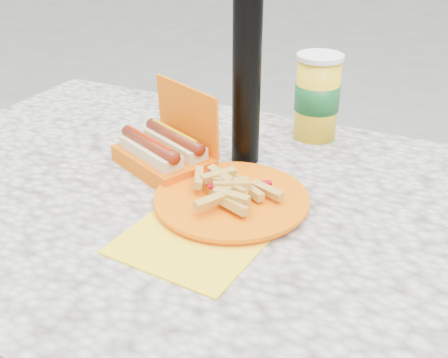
% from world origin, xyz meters
% --- Properties ---
extents(picnic_table, '(1.20, 0.80, 0.75)m').
position_xyz_m(picnic_table, '(0.00, 0.00, 0.64)').
color(picnic_table, beige).
rests_on(picnic_table, ground).
extents(hotdog_box, '(0.21, 0.18, 0.14)m').
position_xyz_m(hotdog_box, '(-0.12, 0.07, 0.78)').
color(hotdog_box, '#E96000').
rests_on(hotdog_box, picnic_table).
extents(fries_plate, '(0.25, 0.34, 0.05)m').
position_xyz_m(fries_plate, '(0.05, -0.01, 0.76)').
color(fries_plate, yellow).
rests_on(fries_plate, picnic_table).
extents(soda_cup, '(0.09, 0.09, 0.17)m').
position_xyz_m(soda_cup, '(0.08, 0.32, 0.83)').
color(soda_cup, yellow).
rests_on(soda_cup, picnic_table).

